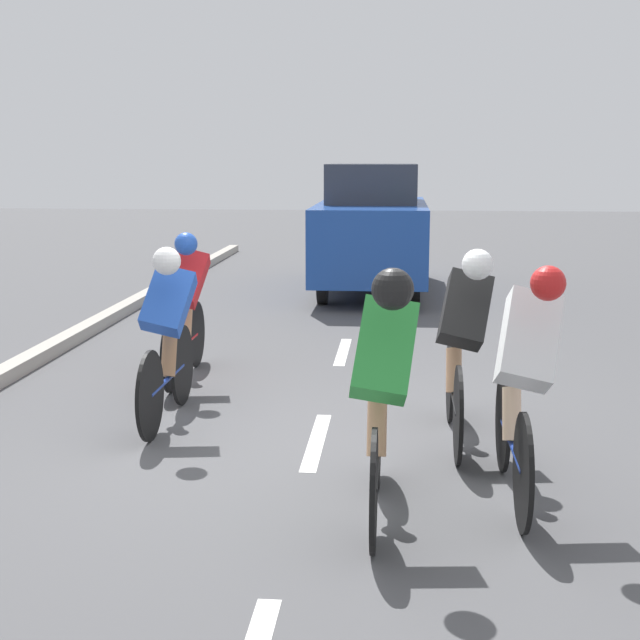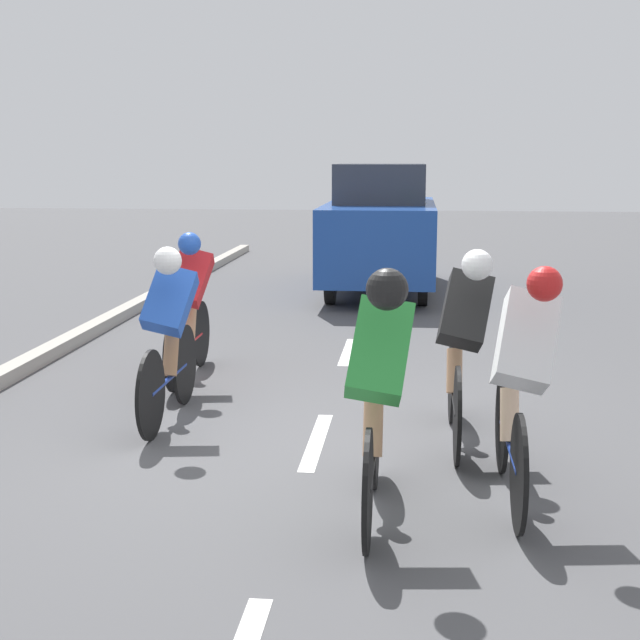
# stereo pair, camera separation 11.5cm
# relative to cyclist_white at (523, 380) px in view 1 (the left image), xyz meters

# --- Properties ---
(ground_plane) EXTENTS (60.00, 60.00, 0.00)m
(ground_plane) POSITION_rel_cyclist_white_xyz_m (1.39, -0.99, -0.79)
(ground_plane) COLOR #4C4C4F
(lane_stripe_mid) EXTENTS (0.12, 1.40, 0.01)m
(lane_stripe_mid) POSITION_rel_cyclist_white_xyz_m (1.39, -1.09, -0.79)
(lane_stripe_mid) COLOR white
(lane_stripe_mid) RESTS_ON ground
(lane_stripe_far) EXTENTS (0.12, 1.40, 0.01)m
(lane_stripe_far) POSITION_rel_cyclist_white_xyz_m (1.39, -4.29, -0.79)
(lane_stripe_far) COLOR white
(lane_stripe_far) RESTS_ON ground
(cyclist_white) EXTENTS (0.44, 1.73, 1.54)m
(cyclist_white) POSITION_rel_cyclist_white_xyz_m (0.00, 0.00, 0.00)
(cyclist_white) COLOR black
(cyclist_white) RESTS_ON ground
(cyclist_red) EXTENTS (0.44, 1.72, 1.47)m
(cyclist_red) POSITION_rel_cyclist_white_xyz_m (2.82, -2.88, -0.03)
(cyclist_red) COLOR black
(cyclist_red) RESTS_ON ground
(cyclist_green) EXTENTS (0.40, 1.68, 1.56)m
(cyclist_green) POSITION_rel_cyclist_white_xyz_m (0.86, 0.38, 0.03)
(cyclist_green) COLOR black
(cyclist_green) RESTS_ON ground
(cyclist_black) EXTENTS (0.44, 1.76, 1.52)m
(cyclist_black) POSITION_rel_cyclist_white_xyz_m (0.30, -1.14, -0.00)
(cyclist_black) COLOR black
(cyclist_black) RESTS_ON ground
(cyclist_blue) EXTENTS (0.43, 1.73, 1.48)m
(cyclist_blue) POSITION_rel_cyclist_white_xyz_m (2.62, -1.45, -0.03)
(cyclist_blue) COLOR black
(cyclist_blue) RESTS_ON ground
(support_car) EXTENTS (1.70, 4.24, 2.04)m
(support_car) POSITION_rel_cyclist_white_xyz_m (1.22, -8.92, 0.24)
(support_car) COLOR black
(support_car) RESTS_ON ground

